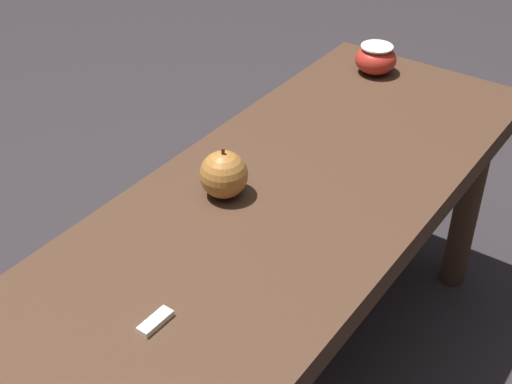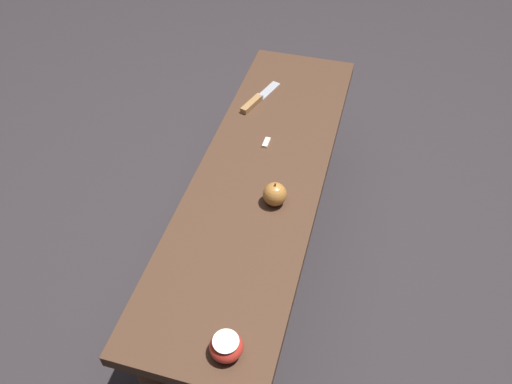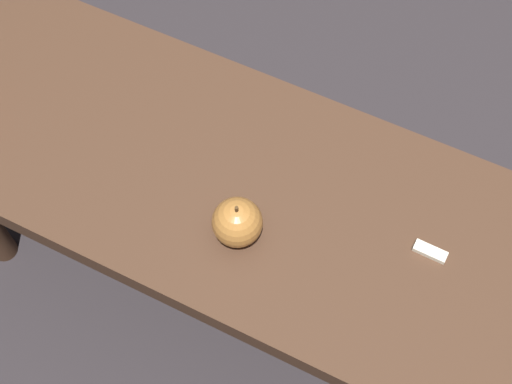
{
  "view_description": "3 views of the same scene",
  "coord_description": "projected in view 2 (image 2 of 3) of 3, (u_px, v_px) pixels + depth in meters",
  "views": [
    {
      "loc": [
        -0.54,
        -0.45,
        1.04
      ],
      "look_at": [
        0.12,
        0.02,
        0.47
      ],
      "focal_mm": 50.0,
      "sensor_mm": 36.0,
      "label": 1
    },
    {
      "loc": [
        1.09,
        0.28,
        1.52
      ],
      "look_at": [
        0.12,
        0.02,
        0.47
      ],
      "focal_mm": 35.0,
      "sensor_mm": 36.0,
      "label": 2
    },
    {
      "loc": [
        -0.09,
        0.44,
        1.34
      ],
      "look_at": [
        0.12,
        0.02,
        0.47
      ],
      "focal_mm": 50.0,
      "sensor_mm": 36.0,
      "label": 3
    }
  ],
  "objects": [
    {
      "name": "ground_plane",
      "position": [
        261.0,
        255.0,
        1.88
      ],
      "size": [
        8.0,
        8.0,
        0.0
      ],
      "primitive_type": "plane",
      "color": "#2D282B"
    },
    {
      "name": "wooden_bench",
      "position": [
        261.0,
        183.0,
        1.6
      ],
      "size": [
        1.39,
        0.39,
        0.44
      ],
      "color": "#472D1E",
      "rests_on": "ground_plane"
    },
    {
      "name": "knife",
      "position": [
        256.0,
        101.0,
        1.8
      ],
      "size": [
        0.23,
        0.1,
        0.02
      ],
      "rotation": [
        0.0,
        0.0,
        2.83
      ],
      "color": "#9EA0A5",
      "rests_on": "wooden_bench"
    },
    {
      "name": "apple_whole",
      "position": [
        275.0,
        194.0,
        1.44
      ],
      "size": [
        0.07,
        0.07,
        0.08
      ],
      "color": "#B27233",
      "rests_on": "wooden_bench"
    },
    {
      "name": "apple_cut",
      "position": [
        226.0,
        346.0,
        1.12
      ],
      "size": [
        0.08,
        0.08,
        0.05
      ],
      "color": "red",
      "rests_on": "wooden_bench"
    },
    {
      "name": "apple_slice_near_knife",
      "position": [
        266.0,
        142.0,
        1.65
      ],
      "size": [
        0.05,
        0.02,
        0.01
      ],
      "color": "white",
      "rests_on": "wooden_bench"
    }
  ]
}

